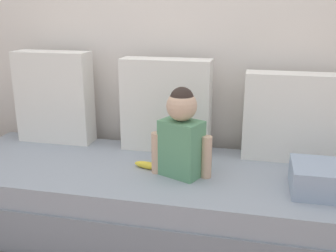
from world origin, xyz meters
The scene contains 9 objects.
ground_plane centered at (0.00, 0.00, 0.00)m, with size 12.00×12.00×0.00m, color brown.
back_wall centered at (0.00, 0.55, 1.17)m, with size 5.61×0.10×2.34m, color silver.
couch centered at (0.00, 0.00, 0.19)m, with size 2.41×0.83×0.38m.
throw_pillow_left centered at (-0.75, 0.32, 0.67)m, with size 0.49×0.16×0.59m, color silver.
throw_pillow_center centered at (0.00, 0.32, 0.66)m, with size 0.54×0.16×0.57m, color silver.
throw_pillow_right centered at (0.75, 0.32, 0.63)m, with size 0.56×0.16×0.51m, color silver.
toddler centered at (0.17, -0.06, 0.61)m, with size 0.32×0.22×0.48m.
banana centered at (-0.02, -0.02, 0.40)m, with size 0.17×0.04×0.04m, color yellow.
folded_blanket centered at (0.93, -0.10, 0.44)m, with size 0.40×0.28×0.14m, color #8E9EB2.
Camera 1 is at (0.54, -1.97, 1.24)m, focal length 42.22 mm.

